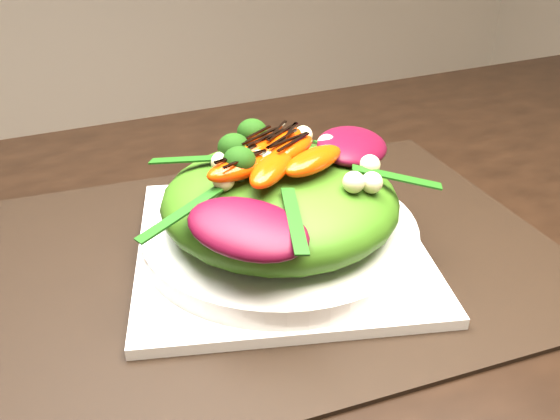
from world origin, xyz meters
name	(u,v)px	position (x,y,z in m)	size (l,w,h in m)	color
dining_table	(436,251)	(0.00, 0.00, 0.73)	(1.60, 0.90, 0.75)	black
placemat	(280,252)	(-0.16, 0.04, 0.75)	(0.52, 0.39, 0.00)	black
plate_base	(280,246)	(-0.16, 0.04, 0.76)	(0.26, 0.26, 0.01)	silver
salad_bowl	(280,233)	(-0.16, 0.04, 0.77)	(0.26, 0.26, 0.02)	silver
lettuce_mound	(280,201)	(-0.16, 0.04, 0.81)	(0.22, 0.22, 0.07)	#366112
radicchio_leaf	(352,146)	(-0.08, 0.05, 0.84)	(0.10, 0.06, 0.02)	#440718
orange_segment	(246,153)	(-0.18, 0.06, 0.85)	(0.07, 0.03, 0.02)	red
broccoli_floret	(206,152)	(-0.22, 0.06, 0.86)	(0.04, 0.04, 0.04)	black
macadamia_nut	(343,166)	(-0.12, 0.00, 0.85)	(0.02, 0.02, 0.02)	beige
balsamic_drizzle	(245,143)	(-0.18, 0.06, 0.86)	(0.05, 0.00, 0.00)	black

